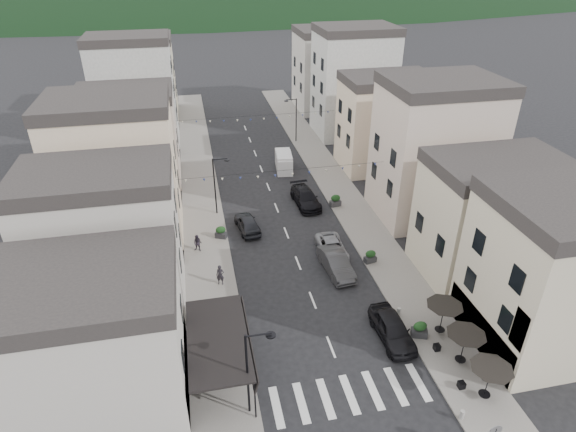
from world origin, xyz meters
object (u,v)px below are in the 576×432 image
at_px(parked_car_b, 336,263).
at_px(parked_car_d, 306,198).
at_px(pedestrian_a, 220,275).
at_px(pedestrian_b, 198,243).
at_px(delivery_van, 284,161).
at_px(parked_car_e, 247,223).
at_px(parked_car_a, 392,329).
at_px(parked_car_c, 332,248).

bearing_deg(parked_car_b, parked_car_d, 83.48).
distance_m(pedestrian_a, pedestrian_b, 5.39).
bearing_deg(pedestrian_a, parked_car_b, 11.61).
height_order(parked_car_b, delivery_van, delivery_van).
bearing_deg(parked_car_e, parked_car_b, 120.59).
bearing_deg(pedestrian_a, parked_car_d, 62.60).
distance_m(parked_car_d, parked_car_e, 7.66).
distance_m(parked_car_a, parked_car_e, 18.01).
bearing_deg(parked_car_e, parked_car_a, 108.19).
relative_size(parked_car_c, pedestrian_a, 2.77).
height_order(parked_car_c, parked_car_d, parked_car_d).
height_order(parked_car_b, parked_car_c, parked_car_b).
bearing_deg(parked_car_a, delivery_van, 91.74).
height_order(parked_car_c, parked_car_e, parked_car_e).
relative_size(parked_car_e, delivery_van, 0.95).
xyz_separation_m(parked_car_c, parked_car_d, (-0.09, 9.42, 0.13)).
bearing_deg(pedestrian_b, parked_car_c, 8.43).
height_order(delivery_van, pedestrian_b, delivery_van).
bearing_deg(pedestrian_a, parked_car_a, -24.71).
bearing_deg(parked_car_d, parked_car_a, -90.34).
xyz_separation_m(parked_car_a, parked_car_e, (-7.82, 16.23, -0.08)).
height_order(parked_car_a, delivery_van, delivery_van).
bearing_deg(pedestrian_b, delivery_van, 77.60).
bearing_deg(parked_car_c, pedestrian_b, 167.77).
bearing_deg(parked_car_a, parked_car_c, 94.54).
height_order(parked_car_a, parked_car_c, parked_car_a).
xyz_separation_m(parked_car_c, delivery_van, (-0.53, 18.63, 0.40)).
relative_size(parked_car_a, parked_car_d, 0.90).
height_order(parked_car_a, pedestrian_b, pedestrian_b).
relative_size(parked_car_b, pedestrian_a, 2.88).
xyz_separation_m(parked_car_c, parked_car_e, (-6.68, 5.52, 0.09)).
height_order(parked_car_a, parked_car_d, parked_car_a).
bearing_deg(parked_car_e, pedestrian_a, 60.35).
bearing_deg(parked_car_b, parked_car_a, -84.54).
bearing_deg(parked_car_c, pedestrian_a, -164.99).
bearing_deg(parked_car_e, delivery_van, -122.66).
distance_m(parked_car_b, pedestrian_a, 9.51).
xyz_separation_m(parked_car_d, delivery_van, (-0.45, 9.21, 0.27)).
relative_size(parked_car_b, parked_car_d, 0.91).
height_order(parked_car_d, pedestrian_b, pedestrian_b).
height_order(parked_car_a, pedestrian_a, pedestrian_a).
distance_m(parked_car_d, delivery_van, 9.23).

